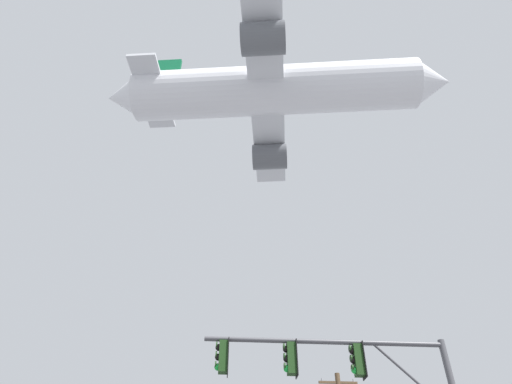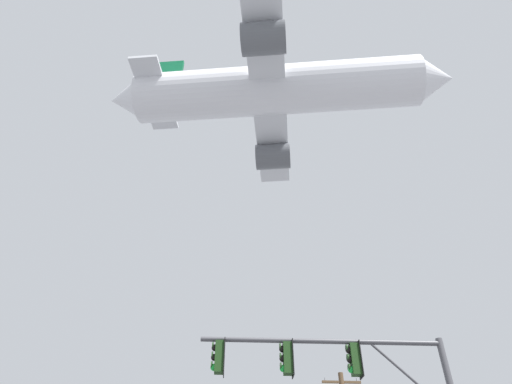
% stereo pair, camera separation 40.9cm
% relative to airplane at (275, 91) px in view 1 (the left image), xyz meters
% --- Properties ---
extents(airplane, '(30.88, 23.85, 8.41)m').
position_rel_airplane_xyz_m(airplane, '(0.00, 0.00, 0.00)').
color(airplane, white).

